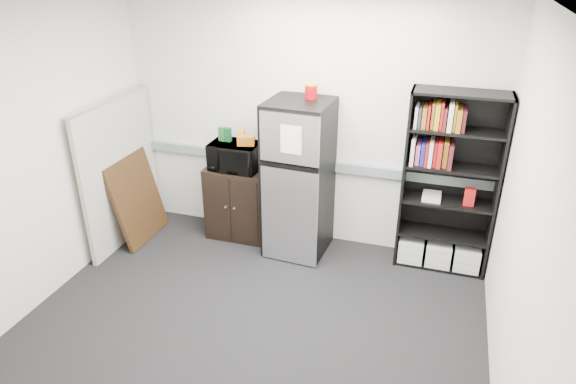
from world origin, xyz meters
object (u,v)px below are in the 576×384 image
object	(u,v)px
cubicle_partition	(120,172)
cabinet	(238,202)
refrigerator	(298,179)
bookshelf	(449,185)
microwave	(235,156)

from	to	relation	value
cubicle_partition	cabinet	world-z (taller)	cubicle_partition
cubicle_partition	refrigerator	xyz separation A→B (m)	(1.93, 0.34, 0.02)
refrigerator	cabinet	bearing A→B (deg)	177.44
refrigerator	bookshelf	bearing A→B (deg)	9.17
microwave	refrigerator	bearing A→B (deg)	-4.26
cabinet	microwave	xyz separation A→B (m)	(0.00, -0.02, 0.57)
cubicle_partition	refrigerator	size ratio (longest dim) A/B	0.97
cubicle_partition	refrigerator	bearing A→B (deg)	10.03
cabinet	microwave	world-z (taller)	microwave
microwave	refrigerator	size ratio (longest dim) A/B	0.32
cabinet	refrigerator	size ratio (longest dim) A/B	0.50
cubicle_partition	bookshelf	bearing A→B (deg)	8.06
bookshelf	microwave	world-z (taller)	bookshelf
bookshelf	cubicle_partition	size ratio (longest dim) A/B	1.14
cabinet	microwave	distance (m)	0.57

